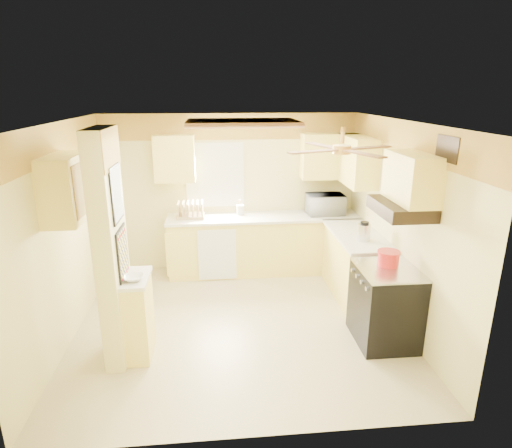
{
  "coord_description": "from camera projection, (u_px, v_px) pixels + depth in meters",
  "views": [
    {
      "loc": [
        -0.25,
        -4.83,
        2.84
      ],
      "look_at": [
        0.25,
        0.35,
        1.2
      ],
      "focal_mm": 30.0,
      "sensor_mm": 36.0,
      "label": 1
    }
  ],
  "objects": [
    {
      "name": "floor",
      "position": [
        239.0,
        322.0,
        5.46
      ],
      "size": [
        4.0,
        4.0,
        0.0
      ],
      "primitive_type": "plane",
      "color": "#C3B287",
      "rests_on": "ground"
    },
    {
      "name": "ceiling",
      "position": [
        236.0,
        122.0,
        4.71
      ],
      "size": [
        4.0,
        4.0,
        0.0
      ],
      "primitive_type": "plane",
      "rotation": [
        3.14,
        0.0,
        0.0
      ],
      "color": "white",
      "rests_on": "wall_back"
    },
    {
      "name": "wall_back",
      "position": [
        231.0,
        193.0,
        6.89
      ],
      "size": [
        4.0,
        0.0,
        4.0
      ],
      "primitive_type": "plane",
      "rotation": [
        1.57,
        0.0,
        0.0
      ],
      "color": "#E0D389",
      "rests_on": "floor"
    },
    {
      "name": "wall_front",
      "position": [
        252.0,
        307.0,
        3.28
      ],
      "size": [
        4.0,
        0.0,
        4.0
      ],
      "primitive_type": "plane",
      "rotation": [
        -1.57,
        0.0,
        0.0
      ],
      "color": "#E0D389",
      "rests_on": "floor"
    },
    {
      "name": "wall_left",
      "position": [
        64.0,
        235.0,
        4.9
      ],
      "size": [
        0.0,
        3.8,
        3.8
      ],
      "primitive_type": "plane",
      "rotation": [
        1.57,
        0.0,
        1.57
      ],
      "color": "#E0D389",
      "rests_on": "floor"
    },
    {
      "name": "wall_right",
      "position": [
        399.0,
        225.0,
        5.27
      ],
      "size": [
        0.0,
        3.8,
        3.8
      ],
      "primitive_type": "plane",
      "rotation": [
        1.57,
        0.0,
        -1.57
      ],
      "color": "#E0D389",
      "rests_on": "floor"
    },
    {
      "name": "wallpaper_border",
      "position": [
        230.0,
        127.0,
        6.56
      ],
      "size": [
        4.0,
        0.02,
        0.4
      ],
      "primitive_type": "cube",
      "color": "#FFCD4B",
      "rests_on": "wall_back"
    },
    {
      "name": "partition_column",
      "position": [
        111.0,
        250.0,
        4.44
      ],
      "size": [
        0.2,
        0.7,
        2.5
      ],
      "primitive_type": "cube",
      "color": "#E0D389",
      "rests_on": "floor"
    },
    {
      "name": "partition_ledge",
      "position": [
        139.0,
        317.0,
        4.7
      ],
      "size": [
        0.25,
        0.55,
        0.9
      ],
      "primitive_type": "cube",
      "color": "#FFEB74",
      "rests_on": "floor"
    },
    {
      "name": "ledge_top",
      "position": [
        135.0,
        278.0,
        4.56
      ],
      "size": [
        0.28,
        0.58,
        0.04
      ],
      "primitive_type": "cube",
      "color": "silver",
      "rests_on": "partition_ledge"
    },
    {
      "name": "lower_cabinets_back",
      "position": [
        264.0,
        245.0,
        6.89
      ],
      "size": [
        3.0,
        0.6,
        0.9
      ],
      "primitive_type": "cube",
      "color": "#FFEB74",
      "rests_on": "floor"
    },
    {
      "name": "lower_cabinets_right",
      "position": [
        356.0,
        266.0,
        6.05
      ],
      "size": [
        0.6,
        1.4,
        0.9
      ],
      "primitive_type": "cube",
      "color": "#FFEB74",
      "rests_on": "floor"
    },
    {
      "name": "countertop_back",
      "position": [
        264.0,
        217.0,
        6.74
      ],
      "size": [
        3.04,
        0.64,
        0.04
      ],
      "primitive_type": "cube",
      "color": "silver",
      "rests_on": "lower_cabinets_back"
    },
    {
      "name": "countertop_right",
      "position": [
        357.0,
        235.0,
        5.91
      ],
      "size": [
        0.64,
        1.44,
        0.04
      ],
      "primitive_type": "cube",
      "color": "silver",
      "rests_on": "lower_cabinets_right"
    },
    {
      "name": "dishwasher_panel",
      "position": [
        217.0,
        255.0,
        6.53
      ],
      "size": [
        0.58,
        0.02,
        0.8
      ],
      "primitive_type": "cube",
      "color": "white",
      "rests_on": "lower_cabinets_back"
    },
    {
      "name": "window",
      "position": [
        215.0,
        175.0,
        6.76
      ],
      "size": [
        0.92,
        0.02,
        1.02
      ],
      "color": "white",
      "rests_on": "wall_back"
    },
    {
      "name": "upper_cab_back_left",
      "position": [
        175.0,
        158.0,
        6.46
      ],
      "size": [
        0.6,
        0.35,
        0.7
      ],
      "primitive_type": "cube",
      "color": "#FFEB74",
      "rests_on": "wall_back"
    },
    {
      "name": "upper_cab_back_right",
      "position": [
        330.0,
        156.0,
        6.69
      ],
      "size": [
        0.9,
        0.35,
        0.7
      ],
      "primitive_type": "cube",
      "color": "#FFEB74",
      "rests_on": "wall_back"
    },
    {
      "name": "upper_cab_right",
      "position": [
        357.0,
        161.0,
        6.26
      ],
      "size": [
        0.35,
        1.0,
        0.7
      ],
      "primitive_type": "cube",
      "color": "#FFEB74",
      "rests_on": "wall_right"
    },
    {
      "name": "upper_cab_left_wall",
      "position": [
        65.0,
        188.0,
        4.5
      ],
      "size": [
        0.35,
        0.75,
        0.7
      ],
      "primitive_type": "cube",
      "color": "#FFEB74",
      "rests_on": "wall_left"
    },
    {
      "name": "upper_cab_over_stove",
      "position": [
        412.0,
        178.0,
        4.52
      ],
      "size": [
        0.35,
        0.76,
        0.52
      ],
      "primitive_type": "cube",
      "color": "#FFEB74",
      "rests_on": "wall_right"
    },
    {
      "name": "stove",
      "position": [
        385.0,
        305.0,
        4.96
      ],
      "size": [
        0.68,
        0.77,
        0.92
      ],
      "color": "black",
      "rests_on": "floor"
    },
    {
      "name": "range_hood",
      "position": [
        401.0,
        208.0,
        4.61
      ],
      "size": [
        0.5,
        0.76,
        0.14
      ],
      "primitive_type": "cube",
      "color": "black",
      "rests_on": "upper_cab_over_stove"
    },
    {
      "name": "poster_menu",
      "position": [
        116.0,
        194.0,
        4.27
      ],
      "size": [
        0.02,
        0.42,
        0.57
      ],
      "color": "black",
      "rests_on": "partition_column"
    },
    {
      "name": "poster_nashville",
      "position": [
        123.0,
        254.0,
        4.46
      ],
      "size": [
        0.02,
        0.42,
        0.57
      ],
      "color": "black",
      "rests_on": "partition_column"
    },
    {
      "name": "ceiling_light_panel",
      "position": [
        242.0,
        123.0,
        5.21
      ],
      "size": [
        1.35,
        0.95,
        0.06
      ],
      "color": "brown",
      "rests_on": "ceiling"
    },
    {
      "name": "ceiling_fan",
      "position": [
        342.0,
        149.0,
        4.2
      ],
      "size": [
        1.15,
        1.15,
        0.26
      ],
      "color": "gold",
      "rests_on": "ceiling"
    },
    {
      "name": "vent_grate",
      "position": [
        448.0,
        149.0,
        4.1
      ],
      "size": [
        0.02,
        0.4,
        0.25
      ],
      "primitive_type": "cube",
      "color": "black",
      "rests_on": "wall_right"
    },
    {
      "name": "microwave",
      "position": [
        325.0,
        204.0,
        6.8
      ],
      "size": [
        0.58,
        0.4,
        0.32
      ],
      "primitive_type": "imported",
      "rotation": [
        0.0,
        0.0,
        3.15
      ],
      "color": "white",
      "rests_on": "countertop_back"
    },
    {
      "name": "bowl",
      "position": [
        134.0,
        278.0,
        4.46
      ],
      "size": [
        0.24,
        0.24,
        0.05
      ],
      "primitive_type": "imported",
      "rotation": [
        0.0,
        0.0,
        0.14
      ],
      "color": "white",
      "rests_on": "ledge_top"
    },
    {
      "name": "dutch_oven",
      "position": [
        388.0,
        258.0,
        4.89
      ],
      "size": [
        0.26,
        0.26,
        0.17
      ],
      "color": "red",
      "rests_on": "stove"
    },
    {
      "name": "kettle",
      "position": [
        364.0,
        232.0,
        5.61
      ],
      "size": [
        0.17,
        0.17,
        0.26
      ],
      "color": "silver",
      "rests_on": "countertop_right"
    },
    {
      "name": "dish_rack",
      "position": [
        190.0,
        212.0,
        6.64
      ],
      "size": [
        0.43,
        0.33,
        0.24
      ],
      "color": "tan",
      "rests_on": "countertop_back"
    },
    {
      "name": "utensil_crock",
      "position": [
        240.0,
        210.0,
        6.8
      ],
      "size": [
        0.12,
        0.12,
        0.24
      ],
      "color": "white",
      "rests_on": "countertop_back"
    }
  ]
}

